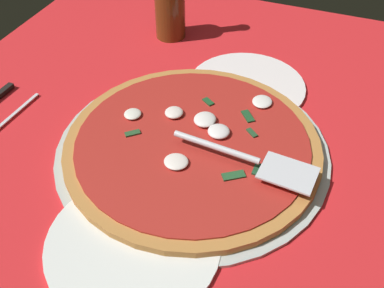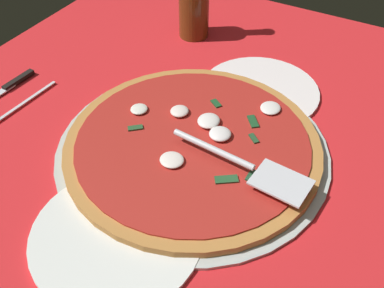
{
  "view_description": "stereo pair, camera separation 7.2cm",
  "coord_description": "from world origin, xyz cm",
  "px_view_note": "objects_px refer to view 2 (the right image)",
  "views": [
    {
      "loc": [
        -49.19,
        -14.48,
        51.93
      ],
      "look_at": [
        -0.18,
        4.65,
        1.99
      ],
      "focal_mm": 41.65,
      "sensor_mm": 36.0,
      "label": 1
    },
    {
      "loc": [
        -46.09,
        -21.03,
        51.93
      ],
      "look_at": [
        -0.18,
        4.65,
        1.99
      ],
      "focal_mm": 41.65,
      "sensor_mm": 36.0,
      "label": 2
    }
  ],
  "objects_px": {
    "dinner_plate_right": "(260,91)",
    "beer_bottle": "(194,1)",
    "dinner_plate_left": "(117,235)",
    "place_setting_far": "(10,100)",
    "pizza": "(193,145)",
    "pizza_server": "(247,166)"
  },
  "relations": [
    {
      "from": "dinner_plate_left",
      "to": "beer_bottle",
      "type": "height_order",
      "value": "beer_bottle"
    },
    {
      "from": "dinner_plate_right",
      "to": "pizza",
      "type": "height_order",
      "value": "pizza"
    },
    {
      "from": "dinner_plate_right",
      "to": "pizza_server",
      "type": "height_order",
      "value": "pizza_server"
    },
    {
      "from": "pizza",
      "to": "place_setting_far",
      "type": "height_order",
      "value": "pizza"
    },
    {
      "from": "pizza_server",
      "to": "place_setting_far",
      "type": "xyz_separation_m",
      "value": [
        -0.03,
        0.47,
        -0.04
      ]
    },
    {
      "from": "pizza",
      "to": "place_setting_far",
      "type": "xyz_separation_m",
      "value": [
        -0.05,
        0.37,
        -0.01
      ]
    },
    {
      "from": "pizza",
      "to": "pizza_server",
      "type": "xyz_separation_m",
      "value": [
        -0.02,
        -0.11,
        0.03
      ]
    },
    {
      "from": "dinner_plate_right",
      "to": "pizza",
      "type": "xyz_separation_m",
      "value": [
        -0.2,
        0.03,
        0.01
      ]
    },
    {
      "from": "pizza",
      "to": "beer_bottle",
      "type": "height_order",
      "value": "beer_bottle"
    },
    {
      "from": "dinner_plate_right",
      "to": "pizza_server",
      "type": "distance_m",
      "value": 0.24
    },
    {
      "from": "dinner_plate_left",
      "to": "beer_bottle",
      "type": "xyz_separation_m",
      "value": [
        0.53,
        0.17,
        0.08
      ]
    },
    {
      "from": "dinner_plate_right",
      "to": "pizza",
      "type": "bearing_deg",
      "value": 170.68
    },
    {
      "from": "dinner_plate_right",
      "to": "place_setting_far",
      "type": "bearing_deg",
      "value": 122.39
    },
    {
      "from": "pizza_server",
      "to": "beer_bottle",
      "type": "height_order",
      "value": "beer_bottle"
    },
    {
      "from": "place_setting_far",
      "to": "beer_bottle",
      "type": "relative_size",
      "value": 0.95
    },
    {
      "from": "dinner_plate_left",
      "to": "place_setting_far",
      "type": "bearing_deg",
      "value": 67.36
    },
    {
      "from": "beer_bottle",
      "to": "dinner_plate_left",
      "type": "bearing_deg",
      "value": -161.95
    },
    {
      "from": "dinner_plate_left",
      "to": "place_setting_far",
      "type": "relative_size",
      "value": 1.13
    },
    {
      "from": "dinner_plate_left",
      "to": "beer_bottle",
      "type": "bearing_deg",
      "value": 18.05
    },
    {
      "from": "pizza_server",
      "to": "place_setting_far",
      "type": "relative_size",
      "value": 1.06
    },
    {
      "from": "dinner_plate_right",
      "to": "place_setting_far",
      "type": "xyz_separation_m",
      "value": [
        -0.25,
        0.4,
        -0.0
      ]
    },
    {
      "from": "dinner_plate_right",
      "to": "beer_bottle",
      "type": "xyz_separation_m",
      "value": [
        0.13,
        0.21,
        0.08
      ]
    }
  ]
}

